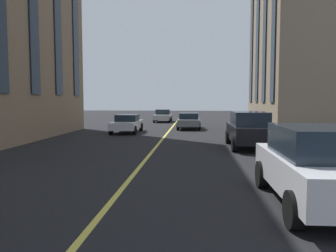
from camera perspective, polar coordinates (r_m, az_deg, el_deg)
lane_centre_line at (r=16.47m, az=-2.60°, el=-4.24°), size 80.00×0.16×0.01m
car_black_parked_a at (r=18.00m, az=13.69°, el=-0.52°), size 4.70×2.14×1.88m
car_white_mid at (r=8.68m, az=23.91°, el=-6.11°), size 4.70×2.14×1.88m
car_grey_near at (r=28.82m, az=3.58°, el=0.91°), size 4.40×1.95×1.37m
car_white_trailing at (r=25.67m, az=-7.01°, el=0.45°), size 4.40×1.95×1.37m
car_silver_parked_b at (r=37.70m, az=-0.87°, el=1.76°), size 3.90×1.89×1.40m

